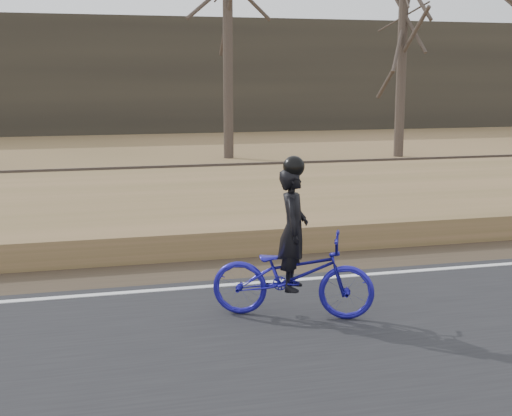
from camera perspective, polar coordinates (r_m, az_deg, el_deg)
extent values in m
plane|color=#936E4A|center=(9.81, -17.78, -7.72)|extent=(120.00, 120.00, 0.00)
cube|color=black|center=(7.46, -18.76, -13.42)|extent=(120.00, 6.00, 0.06)
cube|color=silver|center=(9.98, -17.74, -7.02)|extent=(120.00, 0.12, 0.01)
cube|color=#473A2B|center=(10.95, -17.47, -5.69)|extent=(120.00, 1.60, 0.04)
cube|color=#936E4A|center=(13.81, -16.97, -1.49)|extent=(120.00, 5.00, 0.44)
cube|color=slate|center=(17.55, -16.54, 1.04)|extent=(120.00, 3.00, 0.45)
cube|color=black|center=(17.50, -16.59, 1.99)|extent=(120.00, 2.40, 0.14)
cube|color=brown|center=(16.77, -16.68, 2.13)|extent=(120.00, 0.07, 0.15)
cube|color=brown|center=(18.20, -16.55, 2.77)|extent=(120.00, 0.07, 0.15)
cube|color=#383328|center=(39.32, -15.85, 10.16)|extent=(120.00, 4.00, 6.00)
imported|color=#1A1590|center=(8.78, 2.96, -5.38)|extent=(2.10, 1.42, 1.05)
imported|color=black|center=(8.64, 2.99, -1.72)|extent=(0.54, 0.64, 1.49)
sphere|color=black|center=(8.51, 3.04, 3.33)|extent=(0.26, 0.26, 0.26)
cylinder|color=#483C34|center=(26.23, -2.26, 12.84)|extent=(0.36, 0.36, 8.09)
cylinder|color=#483C34|center=(27.28, 11.62, 12.60)|extent=(0.36, 0.36, 8.14)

